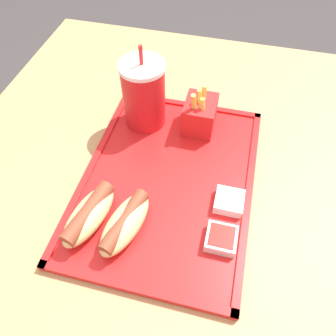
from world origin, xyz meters
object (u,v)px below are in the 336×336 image
(hot_dog_near, at_px, (125,223))
(sauce_cup_mayo, at_px, (229,201))
(soda_cup, at_px, (144,94))
(fries_carton, at_px, (200,114))
(hot_dog_far, at_px, (89,215))
(sauce_cup_ketchup, at_px, (221,238))

(hot_dog_near, distance_m, sauce_cup_mayo, 0.17)
(soda_cup, height_order, fries_carton, soda_cup)
(hot_dog_far, height_order, hot_dog_near, hot_dog_far)
(soda_cup, xyz_separation_m, fries_carton, (0.01, -0.11, -0.03))
(sauce_cup_ketchup, bearing_deg, soda_cup, 39.23)
(hot_dog_far, distance_m, sauce_cup_ketchup, 0.21)
(hot_dog_far, xyz_separation_m, hot_dog_near, (0.00, -0.06, -0.00))
(sauce_cup_mayo, bearing_deg, hot_dog_far, 111.98)
(hot_dog_near, height_order, sauce_cup_ketchup, hot_dog_near)
(hot_dog_far, distance_m, sauce_cup_mayo, 0.23)
(soda_cup, bearing_deg, fries_carton, -85.40)
(soda_cup, relative_size, hot_dog_near, 1.31)
(hot_dog_near, relative_size, sauce_cup_mayo, 2.75)
(sauce_cup_ketchup, bearing_deg, hot_dog_near, 96.04)
(hot_dog_far, relative_size, fries_carton, 1.35)
(soda_cup, xyz_separation_m, sauce_cup_ketchup, (-0.23, -0.19, -0.06))
(hot_dog_near, height_order, fries_carton, fries_carton)
(fries_carton, bearing_deg, sauce_cup_mayo, -154.01)
(fries_carton, bearing_deg, soda_cup, 94.60)
(hot_dog_far, relative_size, sauce_cup_ketchup, 2.74)
(fries_carton, distance_m, sauce_cup_mayo, 0.19)
(sauce_cup_mayo, bearing_deg, sauce_cup_ketchup, 177.41)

